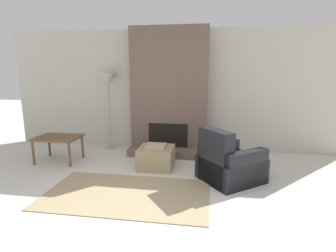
{
  "coord_description": "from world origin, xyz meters",
  "views": [
    {
      "loc": [
        0.82,
        -2.3,
        1.72
      ],
      "look_at": [
        0.0,
        2.96,
        0.6
      ],
      "focal_mm": 28.0,
      "sensor_mm": 36.0,
      "label": 1
    }
  ],
  "objects_px": {
    "armchair": "(228,165)",
    "ottoman": "(156,157)",
    "side_table": "(58,139)",
    "floor_lamp_left": "(108,83)"
  },
  "relations": [
    {
      "from": "floor_lamp_left",
      "to": "ottoman",
      "type": "bearing_deg",
      "value": -39.91
    },
    {
      "from": "armchair",
      "to": "ottoman",
      "type": "bearing_deg",
      "value": 34.34
    },
    {
      "from": "armchair",
      "to": "side_table",
      "type": "bearing_deg",
      "value": 44.37
    },
    {
      "from": "ottoman",
      "to": "armchair",
      "type": "distance_m",
      "value": 1.3
    },
    {
      "from": "floor_lamp_left",
      "to": "side_table",
      "type": "bearing_deg",
      "value": -121.99
    },
    {
      "from": "ottoman",
      "to": "side_table",
      "type": "distance_m",
      "value": 1.94
    },
    {
      "from": "ottoman",
      "to": "armchair",
      "type": "bearing_deg",
      "value": -18.16
    },
    {
      "from": "side_table",
      "to": "floor_lamp_left",
      "type": "distance_m",
      "value": 1.6
    },
    {
      "from": "side_table",
      "to": "floor_lamp_left",
      "type": "bearing_deg",
      "value": 58.01
    },
    {
      "from": "armchair",
      "to": "side_table",
      "type": "height_order",
      "value": "armchair"
    }
  ]
}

